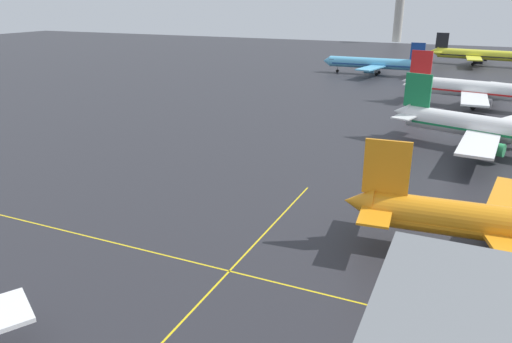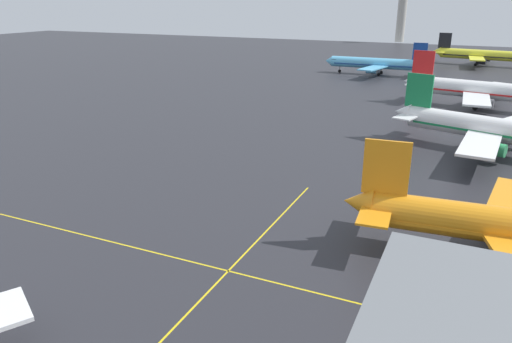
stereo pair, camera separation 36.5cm
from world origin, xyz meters
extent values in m
cone|color=orange|center=(9.67, 49.67, 4.38)|extent=(3.39, 3.76, 3.52)
cube|color=orange|center=(12.19, 49.87, 8.57)|extent=(4.69, 0.72, 5.85)
cube|color=orange|center=(11.94, 46.92, 4.38)|extent=(3.51, 5.30, 0.23)
cube|color=orange|center=(11.47, 52.74, 4.38)|extent=(3.51, 5.30, 0.23)
cylinder|color=#99999E|center=(24.62, 53.41, 1.61)|extent=(0.27, 0.27, 1.61)
cylinder|color=black|center=(24.62, 53.41, 0.54)|extent=(1.10, 0.52, 1.07)
cylinder|color=white|center=(24.74, 89.78, 4.19)|extent=(32.44, 13.21, 3.89)
cone|color=white|center=(7.52, 95.00, 4.60)|extent=(4.20, 4.48, 3.69)
cube|color=#197F47|center=(10.06, 94.23, 9.00)|extent=(4.80, 1.78, 6.14)
cube|color=white|center=(8.68, 91.45, 4.60)|extent=(4.67, 6.04, 0.25)
cube|color=white|center=(10.46, 97.32, 4.60)|extent=(4.67, 6.04, 0.25)
cube|color=white|center=(21.24, 81.76, 3.58)|extent=(6.60, 15.73, 0.41)
cube|color=white|center=(26.28, 98.40, 3.58)|extent=(12.06, 16.00, 0.41)
cylinder|color=#2D9956|center=(23.39, 84.64, 2.25)|extent=(3.95, 3.06, 2.15)
cylinder|color=#2D9956|center=(26.48, 94.81, 2.25)|extent=(3.95, 3.06, 2.15)
cube|color=#197F47|center=(24.74, 89.78, 3.71)|extent=(29.95, 12.49, 0.37)
cylinder|color=#99999E|center=(22.01, 87.83, 1.69)|extent=(0.29, 0.29, 1.69)
cylinder|color=black|center=(22.01, 87.83, 0.56)|extent=(1.21, 0.77, 1.12)
cylinder|color=#99999E|center=(23.56, 92.92, 1.69)|extent=(0.29, 0.29, 1.69)
cylinder|color=black|center=(23.56, 92.92, 0.56)|extent=(1.21, 0.77, 1.12)
cylinder|color=white|center=(22.50, 127.59, 4.41)|extent=(34.57, 10.06, 4.08)
cone|color=white|center=(3.89, 130.92, 4.84)|extent=(4.07, 4.42, 3.88)
cube|color=red|center=(6.64, 130.42, 9.46)|extent=(5.15, 1.29, 6.45)
cube|color=white|center=(5.54, 127.35, 4.84)|extent=(4.37, 6.10, 0.26)
cube|color=white|center=(6.67, 133.69, 4.84)|extent=(4.37, 6.10, 0.26)
cube|color=white|center=(19.84, 118.79, 3.76)|extent=(6.11, 16.29, 0.43)
cube|color=white|center=(23.05, 136.77, 3.76)|extent=(11.24, 17.04, 0.43)
cylinder|color=#4C4C51|center=(21.73, 122.05, 2.36)|extent=(3.99, 2.86, 2.26)
cylinder|color=#4C4C51|center=(23.70, 133.06, 2.36)|extent=(3.99, 2.86, 2.26)
cube|color=red|center=(22.50, 127.59, 3.90)|extent=(31.87, 9.62, 0.39)
cylinder|color=#99999E|center=(19.90, 125.22, 1.77)|extent=(0.30, 0.30, 1.77)
cylinder|color=black|center=(19.90, 125.22, 0.59)|extent=(1.25, 0.68, 1.18)
cylinder|color=#99999E|center=(20.88, 130.72, 1.77)|extent=(0.30, 0.30, 1.77)
cylinder|color=black|center=(20.88, 130.72, 0.59)|extent=(1.25, 0.68, 1.18)
cylinder|color=#5BB7E5|center=(-13.08, 171.36, 3.88)|extent=(30.28, 3.63, 3.59)
cone|color=#5BB7E5|center=(-29.44, 171.34, 3.88)|extent=(2.46, 3.53, 3.52)
cone|color=#5BB7E5|center=(3.57, 171.38, 4.26)|extent=(3.03, 3.42, 3.42)
cube|color=navy|center=(1.11, 171.38, 8.32)|extent=(4.54, 0.35, 5.68)
cube|color=#5BB7E5|center=(1.58, 174.22, 4.26)|extent=(3.03, 4.92, 0.23)
cube|color=#5BB7E5|center=(1.59, 168.54, 4.26)|extent=(3.03, 4.92, 0.23)
cube|color=#5BB7E5|center=(-12.14, 179.41, 3.31)|extent=(7.78, 14.90, 0.38)
cube|color=#5BB7E5|center=(-12.12, 163.32, 3.31)|extent=(7.75, 14.90, 0.38)
cylinder|color=#5BB7E5|center=(-13.27, 176.28, 2.08)|extent=(3.22, 1.99, 1.99)
cylinder|color=#5BB7E5|center=(-13.26, 166.44, 2.08)|extent=(3.22, 1.99, 1.99)
cube|color=#385166|center=(-27.27, 171.35, 4.40)|extent=(1.71, 3.31, 0.66)
cube|color=navy|center=(-13.08, 171.36, 3.43)|extent=(27.85, 3.66, 0.34)
cylinder|color=#99999E|center=(-25.38, 171.35, 1.56)|extent=(0.26, 0.26, 1.56)
cylinder|color=black|center=(-25.38, 171.35, 0.52)|extent=(1.04, 0.43, 1.04)
cylinder|color=#99999E|center=(-11.19, 173.83, 1.56)|extent=(0.26, 0.26, 1.56)
cylinder|color=black|center=(-11.19, 173.83, 0.52)|extent=(1.04, 0.43, 1.04)
cylinder|color=#99999E|center=(-11.18, 168.91, 1.56)|extent=(0.26, 0.26, 1.56)
cylinder|color=black|center=(-11.18, 168.91, 0.52)|extent=(1.04, 0.43, 1.04)
cylinder|color=yellow|center=(20.33, 212.35, 4.10)|extent=(32.24, 8.42, 3.80)
cone|color=yellow|center=(2.91, 214.91, 4.50)|extent=(3.69, 4.04, 3.61)
cube|color=black|center=(5.48, 214.53, 8.81)|extent=(4.81, 1.06, 6.00)
cube|color=yellow|center=(4.55, 211.63, 4.50)|extent=(3.93, 5.61, 0.24)
cube|color=yellow|center=(5.42, 217.57, 4.50)|extent=(3.93, 5.61, 0.24)
cube|color=yellow|center=(18.10, 204.08, 3.50)|extent=(6.14, 15.31, 0.40)
cube|color=yellow|center=(20.58, 220.91, 3.50)|extent=(10.10, 15.88, 0.40)
cylinder|color=black|center=(19.77, 207.17, 2.20)|extent=(3.67, 2.57, 2.10)
cylinder|color=black|center=(21.29, 217.47, 2.20)|extent=(3.67, 2.57, 2.10)
cube|color=black|center=(20.33, 212.35, 3.63)|extent=(29.71, 8.09, 0.36)
cylinder|color=#99999E|center=(17.97, 210.06, 1.65)|extent=(0.28, 0.28, 1.65)
cylinder|color=black|center=(17.97, 210.06, 0.55)|extent=(1.15, 0.61, 1.10)
cylinder|color=#99999E|center=(18.73, 215.21, 1.65)|extent=(0.28, 0.28, 1.65)
cylinder|color=black|center=(18.73, 215.21, 0.55)|extent=(1.15, 0.61, 1.10)
cube|color=yellow|center=(0.00, 37.97, 0.00)|extent=(156.07, 0.20, 0.01)
cylinder|color=#ADA89E|center=(-26.43, 309.20, 14.87)|extent=(5.20, 5.20, 29.74)
camera|label=1|loc=(19.05, 1.83, 25.00)|focal=33.89mm
camera|label=2|loc=(19.38, 1.98, 25.00)|focal=33.89mm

